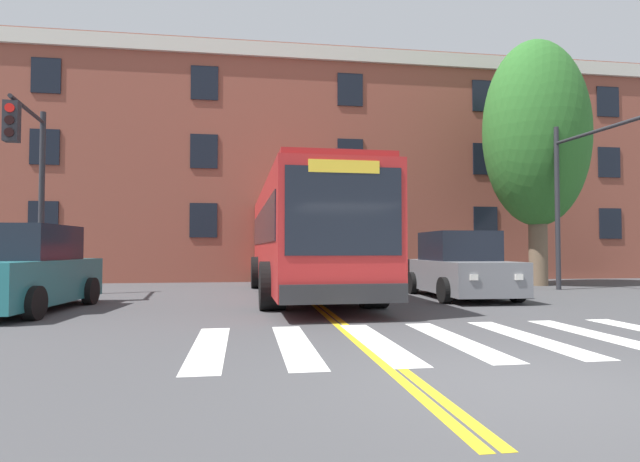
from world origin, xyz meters
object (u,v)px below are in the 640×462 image
(car_teal_near_lane, at_px, (23,272))
(street_tree_curbside_large, at_px, (536,134))
(traffic_light_far_corner, at_px, (30,165))
(traffic_light_overhead, at_px, (343,194))
(car_grey_far_lane, at_px, (460,268))
(traffic_light_near_corner, at_px, (599,172))
(city_bus, at_px, (303,235))

(car_teal_near_lane, relative_size, street_tree_curbside_large, 0.49)
(traffic_light_far_corner, bearing_deg, traffic_light_overhead, 9.00)
(car_grey_far_lane, relative_size, traffic_light_near_corner, 0.79)
(traffic_light_near_corner, height_order, traffic_light_overhead, traffic_light_near_corner)
(traffic_light_near_corner, bearing_deg, city_bus, 171.32)
(street_tree_curbside_large, bearing_deg, traffic_light_near_corner, -95.01)
(city_bus, distance_m, car_teal_near_lane, 7.25)
(traffic_light_near_corner, relative_size, traffic_light_overhead, 1.12)
(traffic_light_overhead, bearing_deg, car_grey_far_lane, -42.81)
(car_teal_near_lane, bearing_deg, street_tree_curbside_large, 19.37)
(city_bus, bearing_deg, traffic_light_far_corner, -177.45)
(car_grey_far_lane, xyz_separation_m, traffic_light_overhead, (-2.83, 2.62, 2.32))
(car_teal_near_lane, distance_m, traffic_light_near_corner, 15.62)
(city_bus, distance_m, street_tree_curbside_large, 10.18)
(car_teal_near_lane, bearing_deg, traffic_light_near_corner, 6.54)
(traffic_light_far_corner, bearing_deg, car_grey_far_lane, -5.81)
(city_bus, distance_m, car_grey_far_lane, 4.63)
(traffic_light_far_corner, distance_m, traffic_light_overhead, 9.08)
(car_teal_near_lane, relative_size, car_grey_far_lane, 1.04)
(car_teal_near_lane, xyz_separation_m, car_grey_far_lane, (10.76, 1.55, -0.02))
(street_tree_curbside_large, bearing_deg, traffic_light_far_corner, -170.68)
(traffic_light_near_corner, bearing_deg, street_tree_curbside_large, 84.99)
(car_teal_near_lane, height_order, car_grey_far_lane, car_teal_near_lane)
(car_teal_near_lane, bearing_deg, car_grey_far_lane, 8.22)
(car_grey_far_lane, relative_size, traffic_light_far_corner, 0.80)
(city_bus, height_order, traffic_light_overhead, traffic_light_overhead)
(car_teal_near_lane, height_order, traffic_light_overhead, traffic_light_overhead)
(traffic_light_near_corner, height_order, traffic_light_far_corner, traffic_light_near_corner)
(traffic_light_near_corner, bearing_deg, traffic_light_overhead, 161.72)
(traffic_light_overhead, bearing_deg, city_bus, -142.96)
(traffic_light_near_corner, relative_size, street_tree_curbside_large, 0.59)
(traffic_light_far_corner, height_order, traffic_light_overhead, traffic_light_far_corner)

